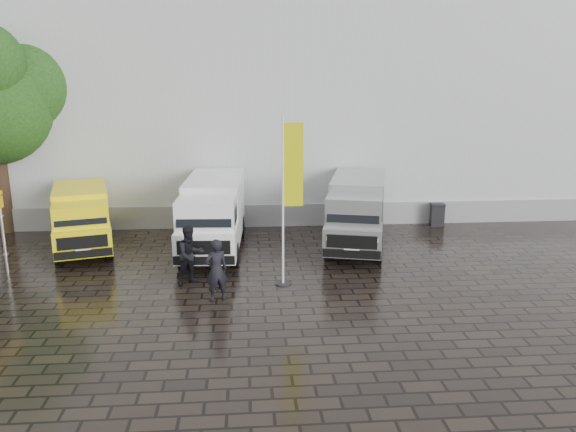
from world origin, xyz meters
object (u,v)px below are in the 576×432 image
object	(u,v)px
wheelie_bin	(437,214)
person_front	(216,270)
van_white	(213,216)
van_silver	(357,213)
person_tent	(190,255)
flagpole	(289,192)
van_yellow	(82,220)

from	to	relation	value
wheelie_bin	person_front	distance (m)	12.56
van_white	wheelie_bin	distance (m)	10.37
van_silver	wheelie_bin	xyz separation A→B (m)	(4.28, 2.81, -0.82)
van_silver	person_front	xyz separation A→B (m)	(-5.27, -5.33, -0.37)
wheelie_bin	person_tent	xyz separation A→B (m)	(-10.45, -6.61, 0.46)
wheelie_bin	person_tent	world-z (taller)	person_tent
flagpole	wheelie_bin	xyz separation A→B (m)	(7.29, 6.92, -2.54)
van_white	flagpole	distance (m)	4.99
van_white	van_yellow	bearing A→B (deg)	177.52
van_white	van_silver	bearing A→B (deg)	4.99
van_silver	person_tent	size ratio (longest dim) A/B	3.18
person_front	flagpole	bearing A→B (deg)	-172.59
wheelie_bin	person_tent	size ratio (longest dim) A/B	0.52
van_white	wheelie_bin	xyz separation A→B (m)	(9.89, 3.01, -0.85)
van_yellow	van_white	distance (m)	5.09
person_tent	van_yellow	bearing A→B (deg)	103.77
person_front	person_tent	world-z (taller)	person_tent
person_front	person_tent	size ratio (longest dim) A/B	0.99
person_tent	person_front	bearing A→B (deg)	-93.54
van_white	van_silver	xyz separation A→B (m)	(5.62, 0.20, -0.03)
van_yellow	person_front	world-z (taller)	van_yellow
wheelie_bin	person_front	xyz separation A→B (m)	(-9.55, -8.14, 0.45)
van_white	person_tent	size ratio (longest dim) A/B	3.24
van_silver	person_tent	world-z (taller)	van_silver
van_white	person_front	world-z (taller)	van_white
van_white	van_silver	size ratio (longest dim) A/B	1.02
van_white	person_tent	distance (m)	3.67
van_yellow	van_white	xyz separation A→B (m)	(5.06, -0.48, 0.18)
wheelie_bin	person_tent	bearing A→B (deg)	-137.57
flagpole	person_tent	distance (m)	3.79
van_white	person_front	bearing A→B (deg)	-83.23
van_silver	van_white	bearing A→B (deg)	-163.74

